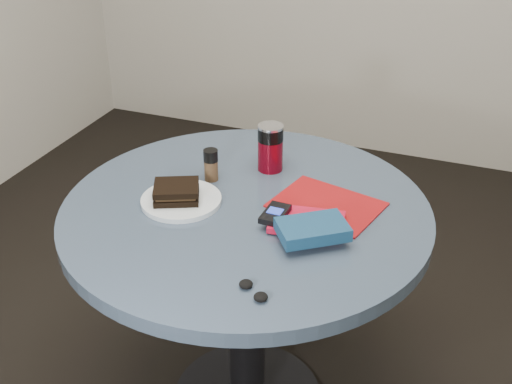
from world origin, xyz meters
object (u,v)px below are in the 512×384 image
(plate, at_px, (181,200))
(table, at_px, (246,255))
(soda_can, at_px, (270,148))
(pepper_grinder, at_px, (211,165))
(headphones, at_px, (253,291))
(sandwich, at_px, (176,192))
(red_book, at_px, (307,222))
(novel, at_px, (313,229))
(mp3_player, at_px, (275,214))
(magazine, at_px, (327,205))

(plate, bearing_deg, table, 14.88)
(plate, bearing_deg, soda_can, 59.41)
(pepper_grinder, bearing_deg, soda_can, 41.87)
(table, relative_size, soda_can, 7.06)
(table, height_order, headphones, headphones)
(soda_can, bearing_deg, sandwich, -121.45)
(table, xyz_separation_m, plate, (-0.17, -0.05, 0.17))
(red_book, bearing_deg, plate, 172.54)
(plate, xyz_separation_m, red_book, (0.35, 0.01, 0.01))
(plate, height_order, novel, novel)
(novel, xyz_separation_m, mp3_player, (-0.11, 0.05, -0.01))
(soda_can, distance_m, red_book, 0.33)
(pepper_grinder, bearing_deg, headphones, -55.71)
(plate, xyz_separation_m, pepper_grinder, (0.02, 0.15, 0.04))
(table, distance_m, red_book, 0.26)
(plate, bearing_deg, mp3_player, -1.42)
(sandwich, xyz_separation_m, magazine, (0.38, 0.13, -0.03))
(table, bearing_deg, plate, -165.12)
(soda_can, relative_size, magazine, 0.52)
(plate, height_order, headphones, headphones)
(sandwich, xyz_separation_m, pepper_grinder, (0.03, 0.15, 0.01))
(soda_can, relative_size, novel, 0.84)
(plate, xyz_separation_m, soda_can, (0.16, 0.27, 0.06))
(pepper_grinder, bearing_deg, red_book, -22.74)
(mp3_player, relative_size, headphones, 1.10)
(table, distance_m, pepper_grinder, 0.28)
(sandwich, xyz_separation_m, headphones, (0.33, -0.29, -0.03))
(magazine, bearing_deg, novel, -72.26)
(plate, height_order, sandwich, sandwich)
(plate, xyz_separation_m, headphones, (0.32, -0.29, 0.00))
(table, xyz_separation_m, magazine, (0.20, 0.08, 0.17))
(novel, bearing_deg, mp3_player, 121.29)
(pepper_grinder, relative_size, mp3_player, 0.96)
(magazine, distance_m, headphones, 0.42)
(plate, bearing_deg, sandwich, -145.46)
(red_book, bearing_deg, pepper_grinder, 148.36)
(novel, relative_size, headphones, 1.86)
(soda_can, distance_m, magazine, 0.27)
(soda_can, xyz_separation_m, red_book, (0.19, -0.26, -0.06))
(sandwich, bearing_deg, novel, -6.89)
(mp3_player, bearing_deg, red_book, 10.98)
(plate, distance_m, mp3_player, 0.27)
(soda_can, height_order, headphones, soda_can)
(novel, bearing_deg, plate, 136.01)
(novel, bearing_deg, sandwich, 137.12)
(plate, height_order, pepper_grinder, pepper_grinder)
(novel, bearing_deg, red_book, 81.32)
(red_book, relative_size, headphones, 2.08)
(table, relative_size, magazine, 3.64)
(mp3_player, bearing_deg, novel, -22.72)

